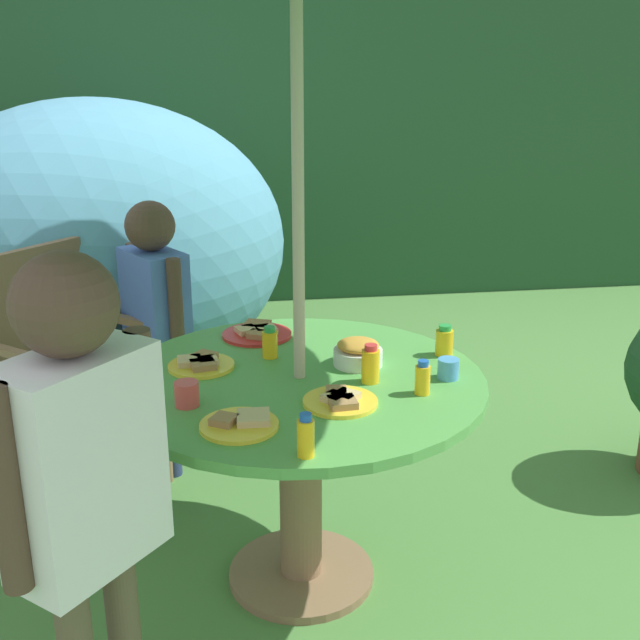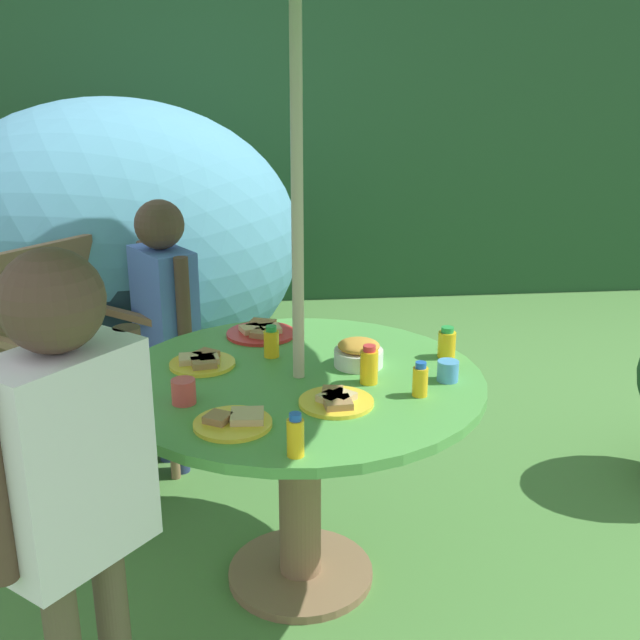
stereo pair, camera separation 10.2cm
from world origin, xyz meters
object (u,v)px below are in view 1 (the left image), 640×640
Objects in this scene: cup_near at (448,369)px; juice_bottle_center_back at (423,378)px; plate_front_edge at (201,364)px; cup_far at (187,394)px; juice_bottle_far_right at (444,341)px; dome_tent at (98,245)px; snack_bowl at (358,353)px; garden_table at (300,428)px; wooden_chair at (58,360)px; child_in_white_shirt at (82,463)px; plate_back_edge at (241,423)px; juice_bottle_near_right at (306,437)px; plate_near_left at (257,332)px; child_in_blue_shirt at (155,305)px; juice_bottle_mid_left at (270,343)px; plate_center_front at (340,400)px.

juice_bottle_center_back is at bearing -137.28° from cup_near.
plate_front_edge is 2.96× the size of cup_far.
juice_bottle_far_right is 1.45× the size of cup_far.
juice_bottle_center_back is at bearing -66.10° from dome_tent.
juice_bottle_far_right reaches higher than snack_bowl.
dome_tent reaches higher than garden_table.
cup_near is (1.32, -0.81, 0.21)m from wooden_chair.
child_in_white_shirt reaches higher than garden_table.
plate_back_edge is 2.04× the size of juice_bottle_center_back.
cup_far is at bearing 132.00° from plate_back_edge.
plate_front_edge and plate_back_edge have the same top height.
plate_back_edge reaches higher than garden_table.
wooden_chair is at bearing 52.96° from child_in_white_shirt.
cup_near is 0.92× the size of cup_far.
plate_back_edge is at bearing 129.42° from juice_bottle_near_right.
wooden_chair is 0.85m from plate_near_left.
wooden_chair is 0.43m from child_in_blue_shirt.
wooden_chair reaches higher than snack_bowl.
snack_bowl is 2.42× the size of cup_near.
cup_near is (0.65, 0.25, 0.02)m from plate_back_edge.
garden_table is at bearing 84.79° from juice_bottle_near_right.
plate_center_front is at bearing -67.33° from juice_bottle_mid_left.
child_in_white_shirt is 12.28× the size of juice_bottle_mid_left.
plate_near_left is at bearing 107.53° from plate_center_front.
child_in_blue_shirt is 5.47× the size of plate_front_edge.
garden_table is 0.30m from juice_bottle_mid_left.
juice_bottle_far_right is (0.99, -0.71, 0.04)m from child_in_blue_shirt.
child_in_white_shirt is (-0.07, -1.48, 0.10)m from child_in_blue_shirt.
plate_back_edge is 0.52m from juice_bottle_mid_left.
dome_tent reaches higher than cup_far.
plate_near_left is 2.15× the size of juice_bottle_near_right.
cup_near is at bearing -103.51° from juice_bottle_far_right.
plate_center_front is at bearing -40.90° from plate_front_edge.
dome_tent is at bearing 46.66° from child_in_white_shirt.
wooden_chair is 1.52m from juice_bottle_far_right.
dome_tent is 1.93m from juice_bottle_mid_left.
juice_bottle_far_right is 0.34m from juice_bottle_center_back.
child_in_blue_shirt is 1.30m from cup_near.
plate_back_edge is at bearing -165.18° from juice_bottle_center_back.
plate_back_edge is 3.24× the size of cup_near.
dome_tent is 21.08× the size of juice_bottle_center_back.
plate_back_edge is at bearing -159.40° from cup_near.
snack_bowl is at bearing 45.01° from plate_back_edge.
juice_bottle_center_back is at bearing 40.24° from juice_bottle_near_right.
plate_near_left is (0.76, -0.33, 0.19)m from wooden_chair.
child_in_white_shirt reaches higher than plate_front_edge.
juice_bottle_mid_left is (-0.42, 0.36, 0.00)m from juice_bottle_center_back.
dome_tent is 2.37m from plate_back_edge.
dome_tent is (0.02, 1.22, 0.18)m from wooden_chair.
child_in_blue_shirt reaches higher than cup_near.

